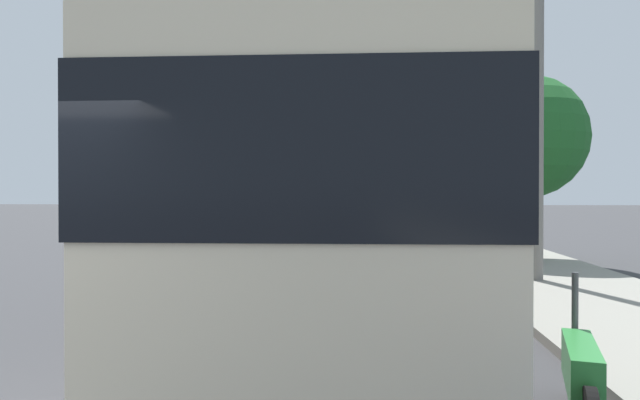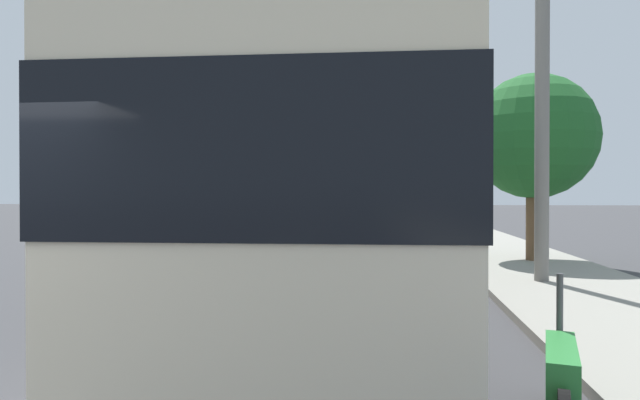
{
  "view_description": "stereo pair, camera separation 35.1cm",
  "coord_description": "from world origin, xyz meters",
  "px_view_note": "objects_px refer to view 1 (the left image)",
  "views": [
    {
      "loc": [
        -3.57,
        -2.51,
        1.98
      ],
      "look_at": [
        6.72,
        -1.58,
        1.89
      ],
      "focal_mm": 31.43,
      "sensor_mm": 36.0,
      "label": 1
    },
    {
      "loc": [
        -3.53,
        -2.86,
        1.98
      ],
      "look_at": [
        6.72,
        -1.58,
        1.89
      ],
      "focal_mm": 31.43,
      "sensor_mm": 36.0,
      "label": 2
    }
  ],
  "objects_px": {
    "car_oncoming": "(323,208)",
    "car_side_street": "(369,212)",
    "motorcycle_far_end": "(581,376)",
    "roadside_tree_mid_block": "(524,138)",
    "coach_bus": "(333,206)",
    "car_far_distant": "(289,218)",
    "utility_pole": "(536,126)",
    "car_behind_bus": "(360,228)"
  },
  "relations": [
    {
      "from": "car_behind_bus",
      "to": "utility_pole",
      "type": "relative_size",
      "value": 0.62
    },
    {
      "from": "motorcycle_far_end",
      "to": "car_side_street",
      "type": "bearing_deg",
      "value": 17.73
    },
    {
      "from": "car_behind_bus",
      "to": "car_oncoming",
      "type": "distance_m",
      "value": 32.99
    },
    {
      "from": "motorcycle_far_end",
      "to": "car_behind_bus",
      "type": "height_order",
      "value": "car_behind_bus"
    },
    {
      "from": "car_far_distant",
      "to": "utility_pole",
      "type": "distance_m",
      "value": 21.01
    },
    {
      "from": "car_oncoming",
      "to": "car_side_street",
      "type": "bearing_deg",
      "value": 16.87
    },
    {
      "from": "car_side_street",
      "to": "roadside_tree_mid_block",
      "type": "xyz_separation_m",
      "value": [
        -25.48,
        -4.49,
        2.9
      ]
    },
    {
      "from": "coach_bus",
      "to": "motorcycle_far_end",
      "type": "height_order",
      "value": "coach_bus"
    },
    {
      "from": "motorcycle_far_end",
      "to": "roadside_tree_mid_block",
      "type": "bearing_deg",
      "value": 2.1
    },
    {
      "from": "car_behind_bus",
      "to": "car_oncoming",
      "type": "xyz_separation_m",
      "value": [
        32.72,
        4.22,
        0.01
      ]
    },
    {
      "from": "coach_bus",
      "to": "car_oncoming",
      "type": "relative_size",
      "value": 2.79
    },
    {
      "from": "car_side_street",
      "to": "utility_pole",
      "type": "xyz_separation_m",
      "value": [
        -29.41,
        -3.7,
        2.77
      ]
    },
    {
      "from": "car_far_distant",
      "to": "utility_pole",
      "type": "xyz_separation_m",
      "value": [
        -19.14,
        -8.2,
        2.8
      ]
    },
    {
      "from": "utility_pole",
      "to": "coach_bus",
      "type": "bearing_deg",
      "value": 129.01
    },
    {
      "from": "car_behind_bus",
      "to": "car_side_street",
      "type": "distance_m",
      "value": 19.76
    },
    {
      "from": "coach_bus",
      "to": "motorcycle_far_end",
      "type": "xyz_separation_m",
      "value": [
        -4.3,
        -2.35,
        -1.34
      ]
    },
    {
      "from": "coach_bus",
      "to": "car_side_street",
      "type": "xyz_separation_m",
      "value": [
        32.8,
        -0.48,
        -1.09
      ]
    },
    {
      "from": "coach_bus",
      "to": "car_oncoming",
      "type": "height_order",
      "value": "coach_bus"
    },
    {
      "from": "car_behind_bus",
      "to": "car_far_distant",
      "type": "distance_m",
      "value": 10.38
    },
    {
      "from": "roadside_tree_mid_block",
      "to": "car_side_street",
      "type": "bearing_deg",
      "value": 10.0
    },
    {
      "from": "motorcycle_far_end",
      "to": "utility_pole",
      "type": "distance_m",
      "value": 8.46
    },
    {
      "from": "motorcycle_far_end",
      "to": "utility_pole",
      "type": "bearing_deg",
      "value": 1.42
    },
    {
      "from": "car_oncoming",
      "to": "utility_pole",
      "type": "distance_m",
      "value": 43.24
    },
    {
      "from": "car_side_street",
      "to": "roadside_tree_mid_block",
      "type": "height_order",
      "value": "roadside_tree_mid_block"
    },
    {
      "from": "coach_bus",
      "to": "car_side_street",
      "type": "height_order",
      "value": "coach_bus"
    },
    {
      "from": "motorcycle_far_end",
      "to": "car_oncoming",
      "type": "relative_size",
      "value": 0.46
    },
    {
      "from": "car_far_distant",
      "to": "roadside_tree_mid_block",
      "type": "relative_size",
      "value": 0.88
    },
    {
      "from": "coach_bus",
      "to": "car_far_distant",
      "type": "bearing_deg",
      "value": 8.42
    },
    {
      "from": "motorcycle_far_end",
      "to": "car_oncoming",
      "type": "bearing_deg",
      "value": 22.09
    },
    {
      "from": "car_behind_bus",
      "to": "car_far_distant",
      "type": "relative_size",
      "value": 0.91
    },
    {
      "from": "motorcycle_far_end",
      "to": "car_far_distant",
      "type": "xyz_separation_m",
      "value": [
        26.82,
        6.37,
        0.22
      ]
    },
    {
      "from": "car_behind_bus",
      "to": "car_side_street",
      "type": "height_order",
      "value": "car_side_street"
    },
    {
      "from": "car_far_distant",
      "to": "car_side_street",
      "type": "height_order",
      "value": "car_side_street"
    },
    {
      "from": "car_far_distant",
      "to": "car_side_street",
      "type": "relative_size",
      "value": 1.03
    },
    {
      "from": "car_behind_bus",
      "to": "motorcycle_far_end",
      "type": "bearing_deg",
      "value": -173.11
    },
    {
      "from": "utility_pole",
      "to": "roadside_tree_mid_block",
      "type": "bearing_deg",
      "value": -11.42
    },
    {
      "from": "coach_bus",
      "to": "car_far_distant",
      "type": "height_order",
      "value": "coach_bus"
    },
    {
      "from": "car_behind_bus",
      "to": "car_oncoming",
      "type": "bearing_deg",
      "value": 7.19
    },
    {
      "from": "car_side_street",
      "to": "car_far_distant",
      "type": "bearing_deg",
      "value": 152.02
    },
    {
      "from": "car_far_distant",
      "to": "roadside_tree_mid_block",
      "type": "height_order",
      "value": "roadside_tree_mid_block"
    },
    {
      "from": "coach_bus",
      "to": "car_far_distant",
      "type": "relative_size",
      "value": 2.59
    },
    {
      "from": "car_behind_bus",
      "to": "car_side_street",
      "type": "relative_size",
      "value": 0.94
    }
  ]
}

